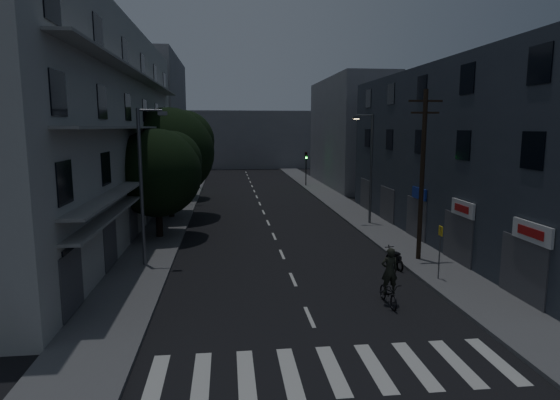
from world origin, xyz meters
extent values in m
plane|color=black|center=(0.00, 25.00, 0.00)|extent=(160.00, 160.00, 0.00)
cube|color=#565659|center=(-7.50, 25.00, 0.07)|extent=(3.00, 90.00, 0.15)
cube|color=#565659|center=(7.50, 25.00, 0.07)|extent=(3.00, 90.00, 0.15)
cube|color=beige|center=(-5.20, -2.00, 0.01)|extent=(0.50, 3.00, 0.01)
cube|color=beige|center=(-3.90, -2.00, 0.01)|extent=(0.50, 3.00, 0.01)
cube|color=beige|center=(-2.60, -2.00, 0.01)|extent=(0.50, 3.00, 0.01)
cube|color=beige|center=(-1.30, -2.00, 0.01)|extent=(0.50, 3.00, 0.01)
cube|color=beige|center=(0.00, -2.00, 0.01)|extent=(0.50, 3.00, 0.01)
cube|color=beige|center=(1.30, -2.00, 0.01)|extent=(0.50, 3.00, 0.01)
cube|color=beige|center=(2.60, -2.00, 0.01)|extent=(0.50, 3.00, 0.01)
cube|color=beige|center=(3.90, -2.00, 0.01)|extent=(0.50, 3.00, 0.01)
cube|color=beige|center=(5.20, -2.00, 0.01)|extent=(0.50, 3.00, 0.01)
cube|color=beige|center=(0.00, 2.00, 0.01)|extent=(0.15, 2.00, 0.01)
cube|color=beige|center=(0.00, 6.50, 0.01)|extent=(0.15, 2.00, 0.01)
cube|color=beige|center=(0.00, 11.00, 0.01)|extent=(0.15, 2.00, 0.01)
cube|color=beige|center=(0.00, 15.50, 0.01)|extent=(0.15, 2.00, 0.01)
cube|color=beige|center=(0.00, 20.00, 0.01)|extent=(0.15, 2.00, 0.01)
cube|color=beige|center=(0.00, 24.50, 0.01)|extent=(0.15, 2.00, 0.01)
cube|color=beige|center=(0.00, 29.00, 0.01)|extent=(0.15, 2.00, 0.01)
cube|color=beige|center=(0.00, 33.50, 0.01)|extent=(0.15, 2.00, 0.01)
cube|color=beige|center=(0.00, 38.00, 0.01)|extent=(0.15, 2.00, 0.01)
cube|color=beige|center=(0.00, 42.50, 0.01)|extent=(0.15, 2.00, 0.01)
cube|color=beige|center=(0.00, 47.00, 0.01)|extent=(0.15, 2.00, 0.01)
cube|color=beige|center=(0.00, 51.50, 0.01)|extent=(0.15, 2.00, 0.01)
cube|color=beige|center=(0.00, 56.00, 0.01)|extent=(0.15, 2.00, 0.01)
cube|color=beige|center=(0.00, 60.50, 0.01)|extent=(0.15, 2.00, 0.01)
cube|color=#A4A49F|center=(-12.00, 18.00, 7.00)|extent=(6.00, 36.00, 14.00)
cube|color=black|center=(-8.98, 3.00, 2.00)|extent=(0.06, 1.60, 1.60)
cube|color=black|center=(-8.98, 9.00, 2.00)|extent=(0.06, 1.60, 1.60)
cube|color=black|center=(-8.98, 15.00, 2.00)|extent=(0.06, 1.60, 1.60)
cube|color=black|center=(-8.98, 21.00, 2.00)|extent=(0.06, 1.60, 1.60)
cube|color=black|center=(-8.98, 27.00, 2.00)|extent=(0.06, 1.60, 1.60)
cube|color=black|center=(-8.98, 33.00, 2.00)|extent=(0.06, 1.60, 1.60)
cube|color=black|center=(-8.98, 3.00, 5.20)|extent=(0.06, 1.60, 1.60)
cube|color=black|center=(-8.98, 9.00, 5.20)|extent=(0.06, 1.60, 1.60)
cube|color=black|center=(-8.98, 15.00, 5.20)|extent=(0.06, 1.60, 1.60)
cube|color=black|center=(-8.98, 21.00, 5.20)|extent=(0.06, 1.60, 1.60)
cube|color=black|center=(-8.98, 27.00, 5.20)|extent=(0.06, 1.60, 1.60)
cube|color=black|center=(-8.98, 33.00, 5.20)|extent=(0.06, 1.60, 1.60)
cube|color=black|center=(-8.98, 3.00, 8.40)|extent=(0.06, 1.60, 1.60)
cube|color=black|center=(-8.98, 9.00, 8.40)|extent=(0.06, 1.60, 1.60)
cube|color=black|center=(-8.98, 15.00, 8.40)|extent=(0.06, 1.60, 1.60)
cube|color=black|center=(-8.98, 21.00, 8.40)|extent=(0.06, 1.60, 1.60)
cube|color=black|center=(-8.98, 27.00, 8.40)|extent=(0.06, 1.60, 1.60)
cube|color=black|center=(-8.98, 33.00, 8.40)|extent=(0.06, 1.60, 1.60)
cube|color=black|center=(-8.98, 9.00, 11.60)|extent=(0.06, 1.60, 1.60)
cube|color=black|center=(-8.98, 15.00, 11.60)|extent=(0.06, 1.60, 1.60)
cube|color=black|center=(-8.98, 21.00, 11.60)|extent=(0.06, 1.60, 1.60)
cube|color=black|center=(-8.98, 27.00, 11.60)|extent=(0.06, 1.60, 1.60)
cube|color=black|center=(-8.98, 33.00, 11.60)|extent=(0.06, 1.60, 1.60)
cube|color=gray|center=(-8.50, 18.00, 4.00)|extent=(1.00, 32.40, 0.12)
cube|color=gray|center=(-8.50, 18.00, 7.20)|extent=(1.00, 32.40, 0.12)
cube|color=gray|center=(-8.50, 18.00, 10.40)|extent=(1.00, 32.40, 0.12)
cube|color=gray|center=(-8.60, 18.00, 3.10)|extent=(0.80, 32.40, 0.12)
cube|color=#424247|center=(-8.97, 3.00, 1.40)|extent=(0.06, 2.40, 2.40)
cube|color=#424247|center=(-8.97, 9.00, 1.40)|extent=(0.06, 2.40, 2.40)
cube|color=#424247|center=(-8.97, 15.00, 1.40)|extent=(0.06, 2.40, 2.40)
cube|color=#424247|center=(-8.97, 21.00, 1.40)|extent=(0.06, 2.40, 2.40)
cube|color=#424247|center=(-8.97, 27.00, 1.40)|extent=(0.06, 2.40, 2.40)
cube|color=#424247|center=(-8.97, 33.00, 1.40)|extent=(0.06, 2.40, 2.40)
cube|color=#2C323B|center=(12.00, 14.00, 5.50)|extent=(6.00, 28.00, 11.00)
cube|color=black|center=(8.98, 2.50, 6.30)|extent=(0.06, 1.40, 1.50)
cube|color=black|center=(8.98, 8.00, 6.30)|extent=(0.06, 1.40, 1.50)
cube|color=black|center=(8.98, 13.50, 6.30)|extent=(0.06, 1.40, 1.50)
cube|color=black|center=(8.98, 19.00, 6.30)|extent=(0.06, 1.40, 1.50)
cube|color=black|center=(8.98, 24.50, 6.30)|extent=(0.06, 1.40, 1.50)
cube|color=black|center=(8.98, 2.50, 9.60)|extent=(0.06, 1.40, 1.50)
cube|color=black|center=(8.98, 8.00, 9.60)|extent=(0.06, 1.40, 1.50)
cube|color=black|center=(8.98, 13.50, 9.60)|extent=(0.06, 1.40, 1.50)
cube|color=black|center=(8.98, 19.00, 9.60)|extent=(0.06, 1.40, 1.50)
cube|color=black|center=(8.98, 24.50, 9.60)|extent=(0.06, 1.40, 1.50)
cube|color=#424247|center=(8.97, 2.50, 1.40)|extent=(0.06, 3.00, 2.60)
cube|color=#424247|center=(8.97, 8.00, 1.40)|extent=(0.06, 3.00, 2.60)
cube|color=#424247|center=(8.97, 13.50, 1.40)|extent=(0.06, 3.00, 2.60)
cube|color=#424247|center=(8.97, 19.00, 1.40)|extent=(0.06, 3.00, 2.60)
cube|color=#424247|center=(8.97, 24.50, 1.40)|extent=(0.06, 3.00, 2.60)
cube|color=silver|center=(8.90, 2.00, 3.10)|extent=(0.12, 2.40, 0.80)
cube|color=#B21414|center=(8.82, 2.00, 3.10)|extent=(0.02, 1.60, 0.36)
cube|color=silver|center=(8.90, 7.50, 3.10)|extent=(0.12, 2.20, 0.80)
cube|color=#B21414|center=(8.82, 7.50, 3.10)|extent=(0.02, 1.40, 0.36)
cube|color=navy|center=(8.90, 13.00, 3.10)|extent=(0.12, 2.00, 0.70)
cube|color=slate|center=(-12.00, 48.00, 8.00)|extent=(6.00, 20.00, 16.00)
cube|color=slate|center=(12.00, 42.00, 6.50)|extent=(6.00, 20.00, 13.00)
cube|color=slate|center=(0.00, 70.00, 5.00)|extent=(24.00, 8.00, 10.00)
cylinder|color=black|center=(-7.50, 15.75, 2.04)|extent=(0.44, 0.44, 3.77)
sphere|color=black|center=(-7.50, 15.75, 4.30)|extent=(5.66, 5.66, 5.66)
sphere|color=black|center=(-6.65, 16.46, 5.01)|extent=(3.96, 3.96, 3.96)
sphere|color=black|center=(-8.21, 15.18, 4.73)|extent=(3.68, 3.68, 3.68)
cylinder|color=black|center=(-7.50, 22.66, 2.47)|extent=(0.44, 0.44, 4.64)
sphere|color=black|center=(-7.50, 22.66, 5.25)|extent=(6.99, 6.99, 6.99)
sphere|color=black|center=(-6.46, 23.54, 6.13)|extent=(4.89, 4.89, 4.89)
sphere|color=black|center=(-8.38, 21.96, 5.78)|extent=(4.54, 4.54, 4.54)
cylinder|color=black|center=(-7.64, 32.72, 1.87)|extent=(0.44, 0.44, 3.43)
sphere|color=black|center=(-7.64, 32.72, 3.93)|extent=(5.13, 5.13, 5.13)
sphere|color=black|center=(-6.87, 33.36, 4.57)|extent=(3.59, 3.59, 3.59)
sphere|color=black|center=(-8.28, 32.21, 4.31)|extent=(3.33, 3.33, 3.33)
cylinder|color=black|center=(6.55, 41.40, 1.75)|extent=(0.12, 0.12, 3.20)
cube|color=black|center=(6.55, 41.40, 3.80)|extent=(0.28, 0.22, 0.90)
sphere|color=black|center=(6.55, 41.25, 4.13)|extent=(0.22, 0.22, 0.22)
sphere|color=#3F330C|center=(6.55, 41.25, 3.83)|extent=(0.22, 0.22, 0.22)
sphere|color=#0CFF26|center=(6.55, 41.25, 3.53)|extent=(0.22, 0.22, 0.22)
cylinder|color=black|center=(-6.29, 40.22, 1.75)|extent=(0.12, 0.12, 3.20)
cube|color=black|center=(-6.29, 40.22, 3.80)|extent=(0.28, 0.22, 0.90)
sphere|color=black|center=(-6.29, 40.07, 4.13)|extent=(0.22, 0.22, 0.22)
sphere|color=#3F330C|center=(-6.29, 40.07, 3.83)|extent=(0.22, 0.22, 0.22)
sphere|color=#0CFF26|center=(-6.29, 40.07, 3.53)|extent=(0.22, 0.22, 0.22)
cylinder|color=slate|center=(-7.40, 9.42, 4.15)|extent=(0.18, 0.18, 8.00)
cylinder|color=slate|center=(-6.80, 9.42, 8.05)|extent=(1.20, 0.10, 0.10)
cube|color=slate|center=(-6.20, 9.42, 7.90)|extent=(0.45, 0.25, 0.18)
cube|color=#4C4C4C|center=(-6.20, 9.42, 7.80)|extent=(0.35, 0.18, 0.04)
cylinder|color=#525559|center=(7.47, 18.44, 4.15)|extent=(0.18, 0.18, 8.00)
cylinder|color=#525559|center=(6.87, 18.44, 8.05)|extent=(1.20, 0.10, 0.10)
cube|color=#525559|center=(6.27, 18.44, 7.90)|extent=(0.45, 0.25, 0.18)
cube|color=#FFD88C|center=(6.27, 18.44, 7.80)|extent=(0.35, 0.18, 0.04)
cylinder|color=#5B5E63|center=(-7.39, 29.41, 4.15)|extent=(0.18, 0.18, 8.00)
cylinder|color=#5B5E63|center=(-6.79, 29.41, 8.05)|extent=(1.20, 0.10, 0.10)
cube|color=#5B5E63|center=(-6.19, 29.41, 7.90)|extent=(0.45, 0.25, 0.18)
cube|color=#4C4C4C|center=(-6.19, 29.41, 7.80)|extent=(0.35, 0.18, 0.04)
cylinder|color=black|center=(7.20, 8.79, 4.65)|extent=(0.24, 0.24, 9.00)
cube|color=black|center=(7.20, 8.79, 8.55)|extent=(1.80, 0.10, 0.10)
cube|color=black|center=(7.20, 8.79, 7.95)|extent=(1.50, 0.10, 0.10)
cylinder|color=#595B60|center=(6.75, 5.40, 1.40)|extent=(0.06, 0.06, 2.50)
cube|color=yellow|center=(6.75, 5.40, 2.45)|extent=(0.05, 0.35, 0.45)
torus|color=black|center=(5.56, 7.20, 0.28)|extent=(0.20, 0.66, 0.65)
torus|color=black|center=(5.39, 8.29, 0.28)|extent=(0.20, 0.66, 0.65)
cube|color=black|center=(5.47, 7.75, 0.57)|extent=(0.38, 1.04, 0.32)
cube|color=black|center=(5.49, 7.61, 0.81)|extent=(0.34, 0.45, 0.09)
cylinder|color=black|center=(5.40, 8.25, 0.69)|extent=(0.11, 0.40, 0.77)
cube|color=black|center=(5.38, 8.34, 0.97)|extent=(0.51, 0.11, 0.04)
imported|color=black|center=(3.44, 2.87, 0.50)|extent=(0.69, 1.91, 1.00)
imported|color=black|center=(3.44, 2.87, 1.45)|extent=(0.70, 0.47, 1.91)
camera|label=1|loc=(-3.06, -14.80, 7.21)|focal=30.00mm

